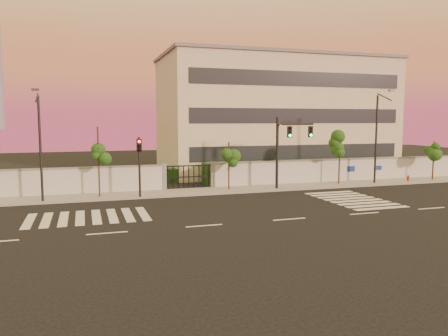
# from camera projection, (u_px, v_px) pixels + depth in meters

# --- Properties ---
(ground) EXTENTS (120.00, 120.00, 0.00)m
(ground) POSITION_uv_depth(u_px,v_px,m) (289.00, 219.00, 24.72)
(ground) COLOR black
(ground) RESTS_ON ground
(sidewalk) EXTENTS (60.00, 3.00, 0.15)m
(sidewalk) POSITION_uv_depth(u_px,v_px,m) (230.00, 190.00, 34.64)
(sidewalk) COLOR gray
(sidewalk) RESTS_ON ground
(perimeter_wall) EXTENTS (60.00, 0.36, 2.20)m
(perimeter_wall) POSITION_uv_depth(u_px,v_px,m) (225.00, 175.00, 35.98)
(perimeter_wall) COLOR #B4B7BC
(perimeter_wall) RESTS_ON ground
(hedge_row) EXTENTS (41.00, 4.25, 1.80)m
(hedge_row) POSITION_uv_depth(u_px,v_px,m) (227.00, 174.00, 38.93)
(hedge_row) COLOR #143510
(hedge_row) RESTS_ON ground
(institutional_building) EXTENTS (24.40, 12.40, 12.25)m
(institutional_building) POSITION_uv_depth(u_px,v_px,m) (275.00, 115.00, 47.59)
(institutional_building) COLOR beige
(institutional_building) RESTS_ON ground
(road_markings) EXTENTS (57.00, 7.62, 0.02)m
(road_markings) POSITION_uv_depth(u_px,v_px,m) (240.00, 208.00, 27.79)
(road_markings) COLOR silver
(road_markings) RESTS_ON ground
(street_tree_c) EXTENTS (1.45, 1.16, 5.14)m
(street_tree_c) POSITION_uv_depth(u_px,v_px,m) (98.00, 146.00, 30.89)
(street_tree_c) COLOR #382314
(street_tree_c) RESTS_ON ground
(street_tree_d) EXTENTS (1.40, 1.12, 3.88)m
(street_tree_d) POSITION_uv_depth(u_px,v_px,m) (229.00, 155.00, 34.37)
(street_tree_d) COLOR #382314
(street_tree_d) RESTS_ON ground
(street_tree_e) EXTENTS (1.59, 1.27, 4.61)m
(street_tree_e) POSITION_uv_depth(u_px,v_px,m) (340.00, 146.00, 37.32)
(street_tree_e) COLOR #382314
(street_tree_e) RESTS_ON ground
(street_tree_f) EXTENTS (1.50, 1.20, 3.67)m
(street_tree_f) POSITION_uv_depth(u_px,v_px,m) (434.00, 152.00, 39.79)
(street_tree_f) COLOR #382314
(street_tree_f) RESTS_ON ground
(traffic_signal_main) EXTENTS (3.62, 1.29, 5.84)m
(traffic_signal_main) POSITION_uv_depth(u_px,v_px,m) (286.00, 144.00, 34.82)
(traffic_signal_main) COLOR black
(traffic_signal_main) RESTS_ON ground
(traffic_signal_secondary) EXTENTS (0.34, 0.34, 4.40)m
(traffic_signal_secondary) POSITION_uv_depth(u_px,v_px,m) (139.00, 160.00, 30.82)
(traffic_signal_secondary) COLOR black
(traffic_signal_secondary) RESTS_ON ground
(streetlight_west) EXTENTS (0.45, 1.82, 7.55)m
(streetlight_west) POSITION_uv_depth(u_px,v_px,m) (40.00, 143.00, 28.90)
(streetlight_west) COLOR black
(streetlight_west) RESTS_ON ground
(streetlight_east) EXTENTS (0.48, 1.94, 8.07)m
(streetlight_east) POSITION_uv_depth(u_px,v_px,m) (377.00, 135.00, 37.43)
(streetlight_east) COLOR black
(streetlight_east) RESTS_ON ground
(fire_hydrant) EXTENTS (0.26, 0.25, 0.66)m
(fire_hydrant) POSITION_uv_depth(u_px,v_px,m) (408.00, 179.00, 39.20)
(fire_hydrant) COLOR #AE1F0B
(fire_hydrant) RESTS_ON ground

